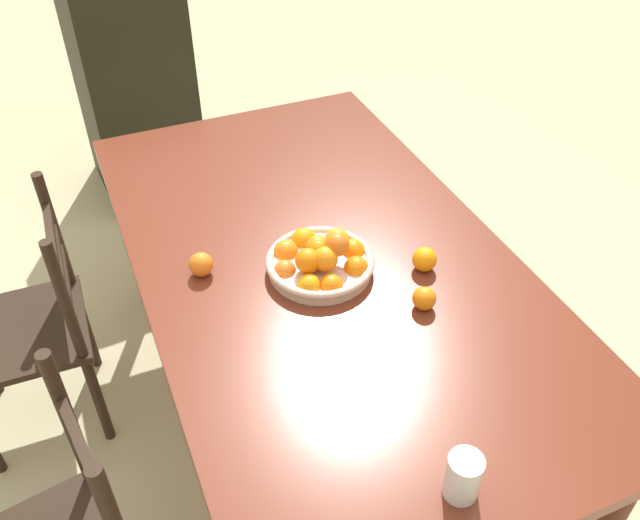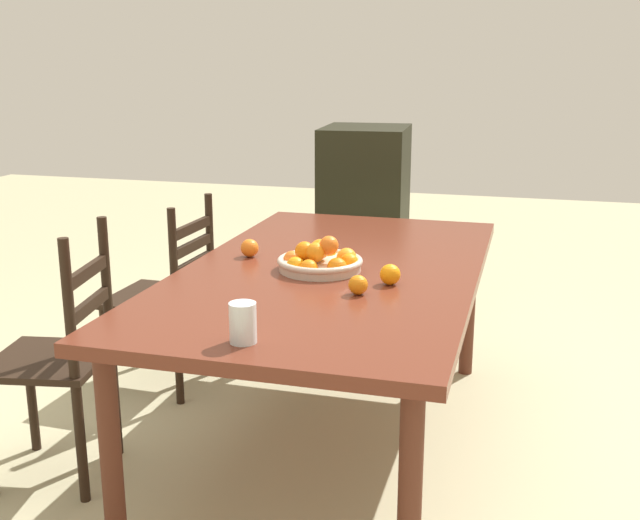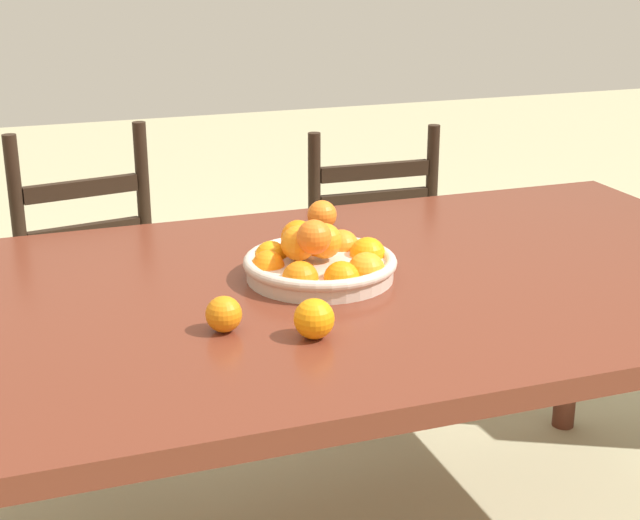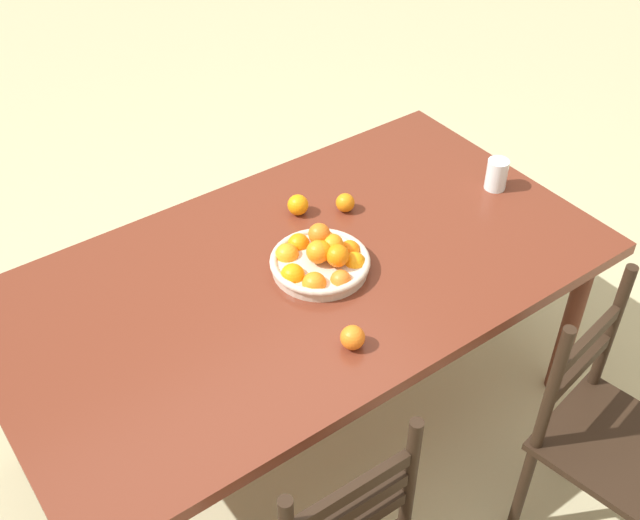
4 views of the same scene
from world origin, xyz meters
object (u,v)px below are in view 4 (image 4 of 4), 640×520
Objects in this scene: orange_loose_2 at (353,338)px; dining_table at (301,285)px; chair_by_cabinet at (602,439)px; orange_loose_1 at (298,205)px; fruit_bowl at (320,260)px; orange_loose_0 at (345,203)px; drinking_glass at (497,174)px.

dining_table is at bearing -101.13° from orange_loose_2.
orange_loose_1 is (0.32, -1.14, 0.33)m from chair_by_cabinet.
fruit_bowl is at bearing -110.39° from orange_loose_2.
fruit_bowl reaches higher than orange_loose_0.
fruit_bowl is at bearing -0.41° from drinking_glass.
orange_loose_1 reaches higher than orange_loose_0.
chair_by_cabinet is 14.31× the size of orange_loose_0.
fruit_bowl reaches higher than drinking_glass.
drinking_glass is at bearing 179.59° from fruit_bowl.
chair_by_cabinet is at bearing 105.62° from orange_loose_1.
drinking_glass is (-0.67, 0.29, 0.02)m from orange_loose_1.
orange_loose_0 is 0.17m from orange_loose_1.
orange_loose_2 is at bearing 19.59° from drinking_glass.
orange_loose_0 is at bearing 89.30° from chair_by_cabinet.
chair_by_cabinet reaches higher than drinking_glass.
drinking_glass reaches higher than orange_loose_1.
drinking_glass reaches higher than orange_loose_0.
orange_loose_2 reaches higher than orange_loose_0.
orange_loose_0 is at bearing -141.47° from fruit_bowl.
dining_table is 26.85× the size of orange_loose_1.
fruit_bowl is 4.39× the size of orange_loose_1.
orange_loose_0 is 0.91× the size of orange_loose_1.
chair_by_cabinet is 1.12m from orange_loose_0.
dining_table is 1.04m from chair_by_cabinet.
fruit_bowl is at bearing 146.99° from dining_table.
chair_by_cabinet is 8.23× the size of drinking_glass.
dining_table is 6.12× the size of fruit_bowl.
dining_table is 17.02× the size of drinking_glass.
orange_loose_1 is 0.65m from orange_loose_2.
orange_loose_0 reaches higher than dining_table.
chair_by_cabinet is at bearing 116.73° from fruit_bowl.
fruit_bowl is 0.33m from orange_loose_0.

